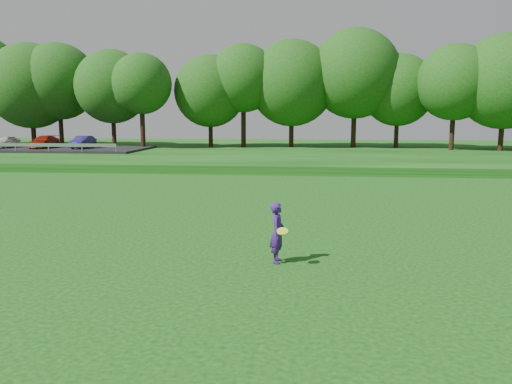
# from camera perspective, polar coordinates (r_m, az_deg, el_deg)

# --- Properties ---
(ground) EXTENTS (140.00, 140.00, 0.00)m
(ground) POSITION_cam_1_polar(r_m,az_deg,el_deg) (14.81, -9.58, -6.78)
(ground) COLOR #0C3E0C
(ground) RESTS_ON ground
(berm) EXTENTS (130.00, 30.00, 0.60)m
(berm) POSITION_cam_1_polar(r_m,az_deg,el_deg) (48.04, 1.32, 4.39)
(berm) COLOR #0C3E0C
(berm) RESTS_ON ground
(walking_path) EXTENTS (130.00, 1.60, 0.04)m
(walking_path) POSITION_cam_1_polar(r_m,az_deg,el_deg) (34.19, -0.60, 2.16)
(walking_path) COLOR gray
(walking_path) RESTS_ON ground
(treeline) EXTENTS (104.00, 7.00, 15.00)m
(treeline) POSITION_cam_1_polar(r_m,az_deg,el_deg) (52.05, 1.73, 13.32)
(treeline) COLOR #104612
(treeline) RESTS_ON berm
(parking_lot) EXTENTS (24.00, 9.00, 1.38)m
(parking_lot) POSITION_cam_1_polar(r_m,az_deg,el_deg) (54.29, -24.95, 4.80)
(parking_lot) COLOR black
(parking_lot) RESTS_ON berm
(woman) EXTENTS (0.53, 0.89, 1.64)m
(woman) POSITION_cam_1_polar(r_m,az_deg,el_deg) (13.43, 2.47, -4.66)
(woman) COLOR #3C1972
(woman) RESTS_ON ground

